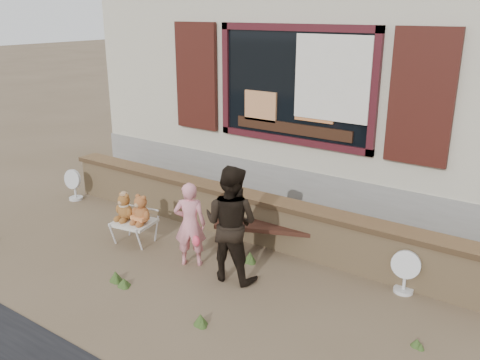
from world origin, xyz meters
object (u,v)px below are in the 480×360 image
Objects in this scene: folding_chair at (134,223)px; adult at (231,223)px; teddy_bear_right at (141,209)px; child at (190,224)px; teddy_bear_left at (125,206)px; bench at (272,233)px.

adult reaches higher than folding_chair.
teddy_bear_right is 0.91m from child.
folding_chair is 0.27m from teddy_bear_left.
teddy_bear_right reaches higher than bench.
teddy_bear_left is 0.28× the size of adult.
child reaches higher than bench.
teddy_bear_left is at bearing -6.37° from adult.
adult is (1.52, -0.04, 0.18)m from teddy_bear_right.
teddy_bear_left is at bearing 180.00° from folding_chair.
teddy_bear_right is (0.28, 0.05, 0.01)m from teddy_bear_left.
bench is 3.59× the size of teddy_bear_right.
child reaches higher than teddy_bear_left.
teddy_bear_left is (-1.84, -0.86, 0.24)m from bench.
child is at bearing -4.91° from adult.
teddy_bear_right is at bearing 0.00° from teddy_bear_left.
teddy_bear_left is 1.18m from child.
child is (-0.66, -0.87, 0.27)m from bench.
teddy_bear_left is 0.28m from teddy_bear_right.
folding_chair is at bearing -180.00° from teddy_bear_right.
teddy_bear_left is (-0.14, -0.02, 0.23)m from folding_chair.
folding_chair is 0.28m from teddy_bear_right.
bench is 2.56× the size of folding_chair.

